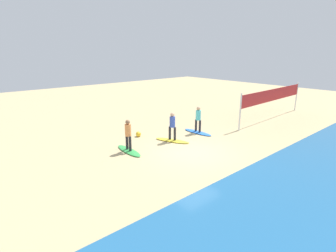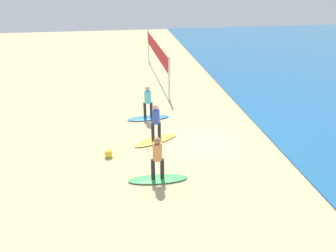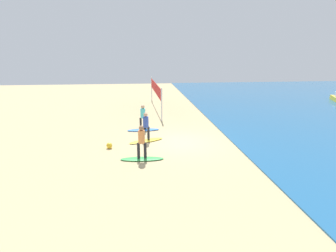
% 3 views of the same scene
% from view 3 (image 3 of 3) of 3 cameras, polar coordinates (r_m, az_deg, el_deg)
% --- Properties ---
extents(ground_plane, '(60.00, 60.00, 0.00)m').
position_cam_3_polar(ground_plane, '(16.21, 2.50, -3.41)').
color(ground_plane, tan).
extents(surfboard_blue, '(0.69, 2.13, 0.09)m').
position_cam_3_polar(surfboard_blue, '(18.67, -5.07, -0.80)').
color(surfboard_blue, blue).
rests_on(surfboard_blue, ground).
extents(surfer_blue, '(0.32, 0.46, 1.64)m').
position_cam_3_polar(surfer_blue, '(18.42, -5.14, 2.17)').
color(surfer_blue, '#232328').
rests_on(surfer_blue, surfboard_blue).
extents(surfboard_yellow, '(1.36, 2.15, 0.09)m').
position_cam_3_polar(surfboard_yellow, '(16.44, -4.48, -3.00)').
color(surfboard_yellow, yellow).
rests_on(surfboard_yellow, ground).
extents(surfer_yellow, '(0.32, 0.43, 1.64)m').
position_cam_3_polar(surfer_yellow, '(16.16, -4.55, 0.34)').
color(surfer_yellow, '#232328').
rests_on(surfer_yellow, surfboard_yellow).
extents(surfboard_green, '(0.66, 2.12, 0.09)m').
position_cam_3_polar(surfboard_green, '(13.78, -5.31, -6.69)').
color(surfboard_green, green).
rests_on(surfboard_green, ground).
extents(surfer_green, '(0.32, 0.46, 1.64)m').
position_cam_3_polar(surfer_green, '(13.44, -5.42, -2.77)').
color(surfer_green, '#232328').
rests_on(surfer_green, surfboard_green).
extents(volleyball_net, '(9.09, 0.41, 2.50)m').
position_cam_3_polar(volleyball_net, '(25.18, -2.52, 7.46)').
color(volleyball_net, silver).
rests_on(volleyball_net, ground).
extents(beach_ball, '(0.32, 0.32, 0.32)m').
position_cam_3_polar(beach_ball, '(15.55, -11.89, -3.93)').
color(beach_ball, yellow).
rests_on(beach_ball, ground).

